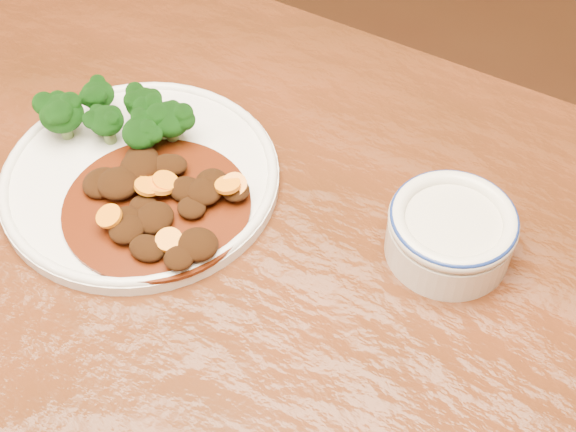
% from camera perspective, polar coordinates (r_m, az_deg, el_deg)
% --- Properties ---
extents(dining_table, '(1.55, 0.98, 0.75)m').
position_cam_1_polar(dining_table, '(0.89, -6.33, -7.16)').
color(dining_table, '#57240F').
rests_on(dining_table, ground).
extents(dinner_plate, '(0.31, 0.31, 0.02)m').
position_cam_1_polar(dinner_plate, '(0.91, -10.47, 2.79)').
color(dinner_plate, white).
rests_on(dinner_plate, dining_table).
extents(broccoli_florets, '(0.16, 0.10, 0.05)m').
position_cam_1_polar(broccoli_florets, '(0.93, -12.01, 7.01)').
color(broccoli_florets, olive).
rests_on(broccoli_florets, dinner_plate).
extents(mince_stew, '(0.20, 0.20, 0.03)m').
position_cam_1_polar(mince_stew, '(0.86, -9.16, 1.12)').
color(mince_stew, '#4B1708').
rests_on(mince_stew, dinner_plate).
extents(dip_bowl, '(0.13, 0.13, 0.06)m').
position_cam_1_polar(dip_bowl, '(0.83, 11.50, -1.06)').
color(dip_bowl, silver).
rests_on(dip_bowl, dining_table).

